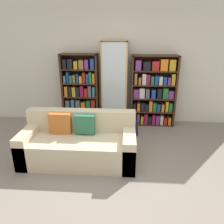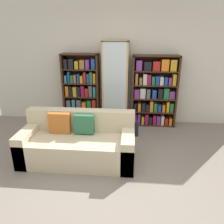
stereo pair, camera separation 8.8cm
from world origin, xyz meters
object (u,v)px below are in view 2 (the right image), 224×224
object	(u,v)px
wine_bottle	(137,129)
couch	(78,143)
bookshelf_left	(82,91)
display_cabinet	(115,85)
bookshelf_right	(154,92)

from	to	relation	value
wine_bottle	couch	bearing A→B (deg)	-136.25
couch	bookshelf_left	size ratio (longest dim) A/B	1.16
display_cabinet	bookshelf_left	bearing A→B (deg)	178.81
bookshelf_left	wine_bottle	xyz separation A→B (m)	(1.27, -0.67, -0.62)
display_cabinet	wine_bottle	distance (m)	1.13
couch	wine_bottle	xyz separation A→B (m)	(1.00, 0.96, -0.14)
couch	wine_bottle	world-z (taller)	couch
bookshelf_right	wine_bottle	world-z (taller)	bookshelf_right
bookshelf_left	wine_bottle	world-z (taller)	bookshelf_left
couch	bookshelf_left	world-z (taller)	bookshelf_left
display_cabinet	wine_bottle	world-z (taller)	display_cabinet
display_cabinet	bookshelf_right	xyz separation A→B (m)	(0.87, 0.02, -0.15)
display_cabinet	wine_bottle	xyz separation A→B (m)	(0.50, -0.65, -0.78)
wine_bottle	display_cabinet	bearing A→B (deg)	127.35
bookshelf_right	couch	bearing A→B (deg)	-130.26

